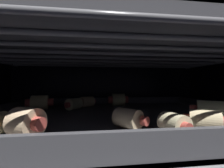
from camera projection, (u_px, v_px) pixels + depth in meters
The scene contains 22 objects.
oven_wall_back at pixel (107, 79), 50.88cm from camera, with size 61.84×1.20×40.78cm, color black.
oven_rack_lower at pixel (117, 121), 29.99cm from camera, with size 56.44×40.15×0.52cm.
baking_tray_lower at pixel (117, 116), 29.98cm from camera, with size 46.83×33.07×2.91cm.
pig_in_blanket_lower_0 at pixel (205, 121), 18.87cm from camera, with size 5.01×4.19×2.78cm.
pig_in_blanket_lower_2 at pixel (40, 102), 35.60cm from camera, with size 6.19×3.84×3.32cm.
pig_in_blanket_lower_3 at pixel (174, 124), 18.11cm from camera, with size 3.18×4.68×2.57cm.
pig_in_blanket_lower_4 at pixel (131, 118), 20.69cm from camera, with size 4.26×4.65×2.68cm.
pig_in_blanket_lower_5 at pixel (74, 104), 35.49cm from camera, with size 4.13×4.69×2.61cm.
pig_in_blanket_lower_6 at pixel (87, 102), 39.48cm from camera, with size 4.60×4.04×2.71cm.
pig_in_blanket_lower_7 at pixel (210, 111), 24.14cm from camera, with size 5.82×4.80×3.36cm.
pig_in_blanket_lower_8 at pixel (118, 100), 41.62cm from camera, with size 5.40×3.47×3.34cm.
pig_in_blanket_lower_9 at pixel (26, 123), 17.10cm from camera, with size 4.67×4.32×3.37cm.
oven_rack_upper at pixel (117, 56), 29.95cm from camera, with size 56.60×40.15×0.68cm.
baking_tray_upper at pixel (117, 52), 29.95cm from camera, with size 46.83×33.07×1.88cm.
pig_in_blanket_upper_1 at pixel (88, 52), 37.09cm from camera, with size 5.28×3.96×2.49cm.
pig_in_blanket_upper_2 at pixel (208, 26), 20.92cm from camera, with size 3.28×4.48×2.62cm.
pig_in_blanket_upper_3 at pixel (105, 43), 29.73cm from camera, with size 4.76×5.06×2.89cm.
pig_in_blanket_upper_4 at pixel (102, 52), 39.61cm from camera, with size 5.87×4.27×3.33cm.
pig_in_blanket_upper_5 at pixel (37, 45), 32.31cm from camera, with size 5.99×4.82×3.05cm.
pig_in_blanket_upper_6 at pixel (131, 55), 44.07cm from camera, with size 5.69×3.77×3.37cm.
pig_in_blanket_upper_7 at pixel (200, 45), 32.62cm from camera, with size 5.33×4.31×3.30cm.
pig_in_blanket_upper_8 at pixel (50, 30), 23.52cm from camera, with size 5.53×4.15×3.32cm.
Camera 1 is at (-4.73, -29.60, 18.83)cm, focal length 24.26 mm.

